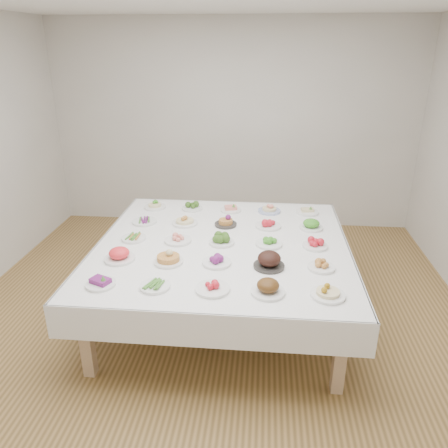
# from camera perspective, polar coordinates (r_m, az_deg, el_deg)

# --- Properties ---
(room_envelope) EXTENTS (5.02, 5.02, 2.81)m
(room_envelope) POSITION_cam_1_polar(r_m,az_deg,el_deg) (3.60, -1.83, 12.51)
(room_envelope) COLOR #9C7541
(room_envelope) RESTS_ON ground
(display_table) EXTENTS (2.31, 2.31, 0.75)m
(display_table) POSITION_cam_1_polar(r_m,az_deg,el_deg) (4.06, -0.20, -3.33)
(display_table) COLOR white
(display_table) RESTS_ON ground
(dish_0) EXTENTS (0.22, 0.22, 0.10)m
(dish_0) POSITION_cam_1_polar(r_m,az_deg,el_deg) (3.47, -15.84, -7.19)
(dish_0) COLOR white
(dish_0) RESTS_ON display_table
(dish_1) EXTENTS (0.23, 0.23, 0.05)m
(dish_1) POSITION_cam_1_polar(r_m,az_deg,el_deg) (3.36, -9.00, -7.87)
(dish_1) COLOR white
(dish_1) RESTS_ON display_table
(dish_2) EXTENTS (0.26, 0.26, 0.10)m
(dish_2) POSITION_cam_1_polar(r_m,az_deg,el_deg) (3.28, -1.52, -8.10)
(dish_2) COLOR white
(dish_2) RESTS_ON display_table
(dish_3) EXTENTS (0.27, 0.27, 0.15)m
(dish_3) POSITION_cam_1_polar(r_m,az_deg,el_deg) (3.24, 5.77, -7.87)
(dish_3) COLOR white
(dish_3) RESTS_ON display_table
(dish_4) EXTENTS (0.25, 0.25, 0.14)m
(dish_4) POSITION_cam_1_polar(r_m,az_deg,el_deg) (3.28, 13.47, -8.16)
(dish_4) COLOR white
(dish_4) RESTS_ON display_table
(dish_5) EXTENTS (0.26, 0.26, 0.14)m
(dish_5) POSITION_cam_1_polar(r_m,az_deg,el_deg) (3.81, -13.53, -3.74)
(dish_5) COLOR white
(dish_5) RESTS_ON display_table
(dish_6) EXTENTS (0.24, 0.24, 0.16)m
(dish_6) POSITION_cam_1_polar(r_m,az_deg,el_deg) (3.68, -7.31, -3.98)
(dish_6) COLOR white
(dish_6) RESTS_ON display_table
(dish_7) EXTENTS (0.24, 0.24, 0.10)m
(dish_7) POSITION_cam_1_polar(r_m,az_deg,el_deg) (3.65, -0.97, -4.62)
(dish_7) COLOR white
(dish_7) RESTS_ON display_table
(dish_8) EXTENTS (0.25, 0.25, 0.15)m
(dish_8) POSITION_cam_1_polar(r_m,az_deg,el_deg) (3.60, 5.92, -4.60)
(dish_8) COLOR #2C2A27
(dish_8) RESTS_ON display_table
(dish_9) EXTENTS (0.22, 0.22, 0.09)m
(dish_9) POSITION_cam_1_polar(r_m,az_deg,el_deg) (3.66, 12.61, -5.24)
(dish_9) COLOR white
(dish_9) RESTS_ON display_table
(dish_10) EXTENTS (0.23, 0.23, 0.05)m
(dish_10) POSITION_cam_1_polar(r_m,az_deg,el_deg) (4.19, -11.71, -1.72)
(dish_10) COLOR white
(dish_10) RESTS_ON display_table
(dish_11) EXTENTS (0.25, 0.25, 0.09)m
(dish_11) POSITION_cam_1_polar(r_m,az_deg,el_deg) (4.07, -6.06, -1.85)
(dish_11) COLOR white
(dish_11) RESTS_ON display_table
(dish_12) EXTENTS (0.23, 0.23, 0.11)m
(dish_12) POSITION_cam_1_polar(r_m,az_deg,el_deg) (4.00, -0.31, -1.90)
(dish_12) COLOR white
(dish_12) RESTS_ON display_table
(dish_13) EXTENTS (0.24, 0.24, 0.09)m
(dish_13) POSITION_cam_1_polar(r_m,az_deg,el_deg) (4.00, 5.89, -2.28)
(dish_13) COLOR white
(dish_13) RESTS_ON display_table
(dish_14) EXTENTS (0.22, 0.22, 0.10)m
(dish_14) POSITION_cam_1_polar(r_m,az_deg,el_deg) (4.02, 11.83, -2.46)
(dish_14) COLOR white
(dish_14) RESTS_ON display_table
(dish_15) EXTENTS (0.25, 0.25, 0.06)m
(dish_15) POSITION_cam_1_polar(r_m,az_deg,el_deg) (4.55, -10.35, 0.45)
(dish_15) COLOR white
(dish_15) RESTS_ON display_table
(dish_16) EXTENTS (0.25, 0.25, 0.14)m
(dish_16) POSITION_cam_1_polar(r_m,az_deg,el_deg) (4.45, -5.16, 0.79)
(dish_16) COLOR white
(dish_16) RESTS_ON display_table
(dish_17) EXTENTS (0.22, 0.22, 0.13)m
(dish_17) POSITION_cam_1_polar(r_m,az_deg,el_deg) (4.40, 0.22, 0.48)
(dish_17) COLOR #2C2A27
(dish_17) RESTS_ON display_table
(dish_18) EXTENTS (0.25, 0.25, 0.11)m
(dish_18) POSITION_cam_1_polar(r_m,az_deg,el_deg) (4.38, 5.80, 0.21)
(dish_18) COLOR white
(dish_18) RESTS_ON display_table
(dish_19) EXTENTS (0.23, 0.23, 0.13)m
(dish_19) POSITION_cam_1_polar(r_m,az_deg,el_deg) (4.40, 11.34, 0.14)
(dish_19) COLOR white
(dish_19) RESTS_ON display_table
(dish_20) EXTENTS (0.24, 0.24, 0.12)m
(dish_20) POSITION_cam_1_polar(r_m,az_deg,el_deg) (4.93, -9.03, 2.70)
(dish_20) COLOR white
(dish_20) RESTS_ON display_table
(dish_21) EXTENTS (0.22, 0.22, 0.10)m
(dish_21) POSITION_cam_1_polar(r_m,az_deg,el_deg) (4.85, -4.19, 2.41)
(dish_21) COLOR white
(dish_21) RESTS_ON display_table
(dish_22) EXTENTS (0.22, 0.22, 0.10)m
(dish_22) POSITION_cam_1_polar(r_m,az_deg,el_deg) (4.79, 0.89, 2.13)
(dish_22) COLOR white
(dish_22) RESTS_ON display_table
(dish_23) EXTENTS (0.24, 0.24, 0.13)m
(dish_23) POSITION_cam_1_polar(r_m,az_deg,el_deg) (4.78, 5.95, 2.28)
(dish_23) COLOR #4C66B2
(dish_23) RESTS_ON display_table
(dish_24) EXTENTS (0.24, 0.24, 0.09)m
(dish_24) POSITION_cam_1_polar(r_m,az_deg,el_deg) (4.81, 10.85, 1.77)
(dish_24) COLOR white
(dish_24) RESTS_ON display_table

